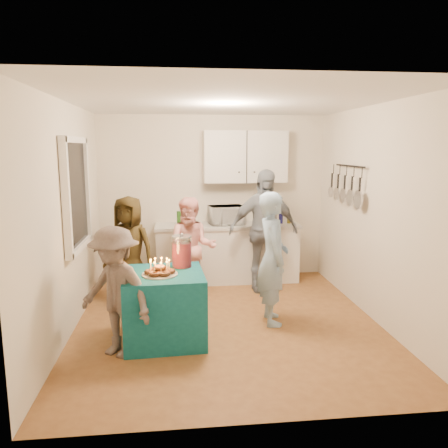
{
  "coord_description": "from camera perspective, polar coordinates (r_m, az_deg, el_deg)",
  "views": [
    {
      "loc": [
        -0.59,
        -4.98,
        2.08
      ],
      "look_at": [
        0.0,
        0.35,
        1.15
      ],
      "focal_mm": 35.0,
      "sensor_mm": 36.0,
      "label": 1
    }
  ],
  "objects": [
    {
      "name": "pot_rack",
      "position": [
        6.15,
        15.83,
        4.99
      ],
      "size": [
        0.12,
        1.0,
        0.6
      ],
      "primitive_type": "cube",
      "color": "black",
      "rests_on": "right_wall"
    },
    {
      "name": "donut_cake",
      "position": [
        4.67,
        -8.4,
        -5.54
      ],
      "size": [
        0.38,
        0.38,
        0.18
      ],
      "primitive_type": null,
      "color": "#381C0C",
      "rests_on": "party_table"
    },
    {
      "name": "punch_jar",
      "position": [
        4.94,
        -5.54,
        -3.68
      ],
      "size": [
        0.22,
        0.22,
        0.34
      ],
      "primitive_type": "cylinder",
      "color": "red",
      "rests_on": "party_table"
    },
    {
      "name": "woman_back_left",
      "position": [
        6.08,
        -12.27,
        -3.25
      ],
      "size": [
        0.83,
        0.68,
        1.45
      ],
      "primitive_type": "imported",
      "rotation": [
        0.0,
        0.0,
        -0.35
      ],
      "color": "#544118",
      "rests_on": "floor"
    },
    {
      "name": "woman_back_center",
      "position": [
        6.07,
        -4.2,
        -3.2
      ],
      "size": [
        0.75,
        0.61,
        1.43
      ],
      "primitive_type": "imported",
      "rotation": [
        0.0,
        0.0,
        -0.1
      ],
      "color": "pink",
      "rests_on": "floor"
    },
    {
      "name": "left_wall",
      "position": [
        5.19,
        -19.73,
        0.6
      ],
      "size": [
        4.0,
        4.0,
        0.0
      ],
      "primitive_type": "plane",
      "color": "silver",
      "rests_on": "floor"
    },
    {
      "name": "countertop",
      "position": [
        6.83,
        0.43,
        -0.23
      ],
      "size": [
        2.24,
        0.62,
        0.05
      ],
      "primitive_type": "cube",
      "color": "beige",
      "rests_on": "counter"
    },
    {
      "name": "microwave",
      "position": [
        6.81,
        0.3,
        1.18
      ],
      "size": [
        0.57,
        0.44,
        0.29
      ],
      "primitive_type": "imported",
      "rotation": [
        0.0,
        0.0,
        0.17
      ],
      "color": "white",
      "rests_on": "countertop"
    },
    {
      "name": "floor",
      "position": [
        5.43,
        0.41,
        -12.68
      ],
      "size": [
        4.0,
        4.0,
        0.0
      ],
      "primitive_type": "plane",
      "color": "brown",
      "rests_on": "ground"
    },
    {
      "name": "man_birthday",
      "position": [
        5.23,
        6.36,
        -4.47
      ],
      "size": [
        0.39,
        0.58,
        1.59
      ],
      "primitive_type": "imported",
      "rotation": [
        0.0,
        0.0,
        1.56
      ],
      "color": "#93B4D7",
      "rests_on": "floor"
    },
    {
      "name": "upper_cabinet",
      "position": [
        6.92,
        2.79,
        8.75
      ],
      "size": [
        1.3,
        0.3,
        0.8
      ],
      "primitive_type": "cube",
      "color": "white",
      "rests_on": "back_wall"
    },
    {
      "name": "ceiling",
      "position": [
        5.04,
        0.45,
        15.75
      ],
      "size": [
        4.0,
        4.0,
        0.0
      ],
      "primitive_type": "plane",
      "color": "white",
      "rests_on": "floor"
    },
    {
      "name": "back_wall",
      "position": [
        7.05,
        -1.47,
        3.49
      ],
      "size": [
        3.6,
        3.6,
        0.0
      ],
      "primitive_type": "plane",
      "color": "silver",
      "rests_on": "floor"
    },
    {
      "name": "right_wall",
      "position": [
        5.58,
        19.12,
        1.25
      ],
      "size": [
        4.0,
        4.0,
        0.0
      ],
      "primitive_type": "plane",
      "color": "silver",
      "rests_on": "floor"
    },
    {
      "name": "child_near_left",
      "position": [
        4.54,
        -13.99,
        -8.6
      ],
      "size": [
        0.99,
        0.9,
        1.33
      ],
      "primitive_type": "imported",
      "rotation": [
        0.0,
        0.0,
        -0.62
      ],
      "color": "#574A46",
      "rests_on": "floor"
    },
    {
      "name": "window_night",
      "position": [
        5.44,
        -18.85,
        3.71
      ],
      "size": [
        0.04,
        1.0,
        1.2
      ],
      "primitive_type": "cube",
      "color": "black",
      "rests_on": "left_wall"
    },
    {
      "name": "counter",
      "position": [
        6.93,
        0.42,
        -3.94
      ],
      "size": [
        2.2,
        0.58,
        0.86
      ],
      "primitive_type": "cube",
      "color": "white",
      "rests_on": "floor"
    },
    {
      "name": "woman_back_right",
      "position": [
        6.43,
        5.21,
        -0.83
      ],
      "size": [
        1.1,
        0.57,
        1.79
      ],
      "primitive_type": "imported",
      "rotation": [
        0.0,
        0.0,
        0.13
      ],
      "color": "#0F1E33",
      "rests_on": "floor"
    },
    {
      "name": "party_table",
      "position": [
        4.89,
        -7.79,
        -10.63
      ],
      "size": [
        0.9,
        0.9,
        0.76
      ],
      "primitive_type": "cube",
      "rotation": [
        0.0,
        0.0,
        0.06
      ],
      "color": "#0E5460",
      "rests_on": "floor"
    }
  ]
}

